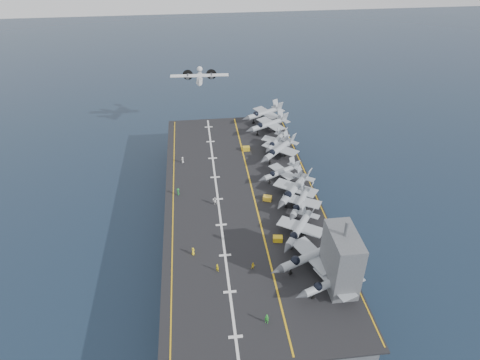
{
  "coord_description": "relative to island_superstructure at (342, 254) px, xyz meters",
  "views": [
    {
      "loc": [
        -10.66,
        -85.55,
        73.01
      ],
      "look_at": [
        0.0,
        4.0,
        13.0
      ],
      "focal_mm": 32.0,
      "sensor_mm": 36.0,
      "label": 1
    }
  ],
  "objects": [
    {
      "name": "fighter_jet_8",
      "position": [
        -2.26,
        64.56,
        -4.77
      ],
      "size": [
        18.83,
        16.68,
        5.47
      ],
      "primitive_type": null,
      "color": "#9CA3AC",
      "rests_on": "flight_deck"
    },
    {
      "name": "fighter_jet_7",
      "position": [
        -1.98,
        53.72,
        -5.18
      ],
      "size": [
        14.81,
        16.09,
        4.65
      ],
      "primitive_type": null,
      "color": "#9BA3AA",
      "rests_on": "flight_deck"
    },
    {
      "name": "crew_5",
      "position": [
        -29.51,
        48.53,
        -6.59
      ],
      "size": [
        1.01,
        1.25,
        1.82
      ],
      "primitive_type": "imported",
      "color": "silver",
      "rests_on": "flight_deck"
    },
    {
      "name": "landing_centerline",
      "position": [
        -21.0,
        30.0,
        -7.48
      ],
      "size": [
        0.5,
        90.0,
        0.02
      ],
      "primitive_type": "cube",
      "color": "silver",
      "rests_on": "flight_deck"
    },
    {
      "name": "deck_edge_stbd",
      "position": [
        3.5,
        30.0,
        -7.48
      ],
      "size": [
        0.25,
        90.0,
        0.02
      ],
      "primitive_type": "cube",
      "color": "gold",
      "rests_on": "flight_deck"
    },
    {
      "name": "crew_2",
      "position": [
        -21.89,
        27.94,
        -6.47
      ],
      "size": [
        1.44,
        1.2,
        2.05
      ],
      "primitive_type": "imported",
      "color": "silver",
      "rests_on": "flight_deck"
    },
    {
      "name": "fighter_jet_4",
      "position": [
        -2.31,
        28.3,
        -4.69
      ],
      "size": [
        18.4,
        19.45,
        5.63
      ],
      "primitive_type": null,
      "color": "#8F96A0",
      "rests_on": "flight_deck"
    },
    {
      "name": "deck_edge_port",
      "position": [
        -32.0,
        30.0,
        -7.48
      ],
      "size": [
        0.25,
        90.0,
        0.02
      ],
      "primitive_type": "cube",
      "color": "gold",
      "rests_on": "flight_deck"
    },
    {
      "name": "ground",
      "position": [
        -15.0,
        30.0,
        -17.9
      ],
      "size": [
        500.0,
        500.0,
        0.0
      ],
      "primitive_type": "plane",
      "color": "#142135",
      "rests_on": "ground"
    },
    {
      "name": "tow_cart_a",
      "position": [
        -9.23,
        13.09,
        -6.89
      ],
      "size": [
        2.22,
        1.62,
        1.23
      ],
      "primitive_type": null,
      "color": "gold",
      "rests_on": "flight_deck"
    },
    {
      "name": "fighter_jet_2",
      "position": [
        -4.49,
        13.73,
        -4.87
      ],
      "size": [
        16.8,
        18.17,
        5.25
      ],
      "primitive_type": null,
      "color": "gray",
      "rests_on": "flight_deck"
    },
    {
      "name": "hull",
      "position": [
        -15.0,
        30.0,
        -12.9
      ],
      "size": [
        36.0,
        90.0,
        10.0
      ],
      "primitive_type": "cube",
      "color": "#56595E",
      "rests_on": "ground"
    },
    {
      "name": "crew_0",
      "position": [
        -27.6,
        11.04,
        -6.61
      ],
      "size": [
        1.03,
        1.25,
        1.79
      ],
      "primitive_type": "imported",
      "color": "yellow",
      "rests_on": "flight_deck"
    },
    {
      "name": "tow_cart_c",
      "position": [
        -10.88,
        53.36,
        -6.88
      ],
      "size": [
        2.07,
        1.34,
        1.24
      ],
      "primitive_type": null,
      "color": "gold",
      "rests_on": "flight_deck"
    },
    {
      "name": "fighter_jet_1",
      "position": [
        -4.41,
        4.9,
        -4.66
      ],
      "size": [
        19.32,
        16.43,
        5.68
      ],
      "primitive_type": null,
      "color": "gray",
      "rests_on": "flight_deck"
    },
    {
      "name": "tow_cart_b",
      "position": [
        -8.9,
        28.1,
        -6.89
      ],
      "size": [
        2.4,
        2.01,
        1.23
      ],
      "primitive_type": null,
      "color": "gold",
      "rests_on": "flight_deck"
    },
    {
      "name": "fighter_jet_0",
      "position": [
        -2.03,
        -2.09,
        -5.03
      ],
      "size": [
        16.66,
        13.85,
        4.95
      ],
      "primitive_type": null,
      "color": "#929CA3",
      "rests_on": "flight_deck"
    },
    {
      "name": "island_superstructure",
      "position": [
        0.0,
        0.0,
        0.0
      ],
      "size": [
        5.0,
        10.0,
        15.0
      ],
      "primitive_type": null,
      "color": "#56595E",
      "rests_on": "flight_deck"
    },
    {
      "name": "crew_7",
      "position": [
        -15.74,
        5.43,
        -6.69
      ],
      "size": [
        1.02,
        0.72,
        1.62
      ],
      "primitive_type": "imported",
      "color": "yellow",
      "rests_on": "flight_deck"
    },
    {
      "name": "foul_line",
      "position": [
        -12.0,
        30.0,
        -7.48
      ],
      "size": [
        0.35,
        90.0,
        0.02
      ],
      "primitive_type": "cube",
      "color": "gold",
      "rests_on": "flight_deck"
    },
    {
      "name": "fighter_jet_9",
      "position": [
        -2.26,
        73.0,
        -4.77
      ],
      "size": [
        18.83,
        16.68,
        5.47
      ],
      "primitive_type": null,
      "color": "#9CA3AC",
      "rests_on": "flight_deck"
    },
    {
      "name": "flight_deck",
      "position": [
        -15.0,
        30.0,
        -7.7
      ],
      "size": [
        38.0,
        92.0,
        0.4
      ],
      "primitive_type": "cube",
      "color": "black",
      "rests_on": "hull"
    },
    {
      "name": "fighter_jet_6",
      "position": [
        -2.21,
        48.35,
        -4.74
      ],
      "size": [
        18.62,
        18.79,
        5.51
      ],
      "primitive_type": null,
      "color": "gray",
      "rests_on": "flight_deck"
    },
    {
      "name": "crew_6",
      "position": [
        -15.24,
        -7.77,
        -6.49
      ],
      "size": [
        1.43,
        1.2,
        2.02
      ],
      "primitive_type": "imported",
      "color": "green",
      "rests_on": "flight_deck"
    },
    {
      "name": "fighter_jet_3",
      "position": [
        -1.91,
        23.32,
        -5.06
      ],
      "size": [
        15.24,
        16.9,
        4.89
      ],
      "primitive_type": null,
      "color": "#9CA4AB",
      "rests_on": "flight_deck"
    },
    {
      "name": "crew_1",
      "position": [
        -22.93,
        5.7,
        -6.6
      ],
      "size": [
        1.3,
        1.23,
        1.8
      ],
      "primitive_type": "imported",
      "color": "gold",
      "rests_on": "flight_deck"
    },
    {
      "name": "crew_3",
      "position": [
        -30.7,
        33.0,
        -6.55
      ],
      "size": [
        1.14,
        1.35,
        1.9
      ],
      "primitive_type": "imported",
      "color": "#1C8730",
      "rests_on": "flight_deck"
    },
    {
      "name": "transport_plane",
      "position": [
        -22.77,
        83.92,
        3.79
      ],
      "size": [
        20.1,
        14.21,
        4.6
      ],
      "primitive_type": null,
      "color": "#B9BBBE"
    },
    {
      "name": "fighter_jet_5",
      "position": [
        -3.83,
        37.19,
        -5.25
      ],
      "size": [
        15.51,
        13.72,
        4.5
      ],
      "primitive_type": null,
      "color": "#8F949D",
      "rests_on": "flight_deck"
    }
  ]
}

